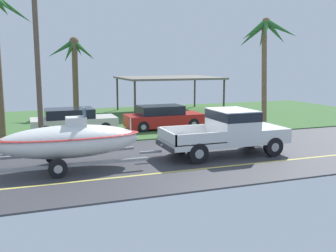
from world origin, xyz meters
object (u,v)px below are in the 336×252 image
Objects in this scene: boat_on_trailer at (69,141)px; utility_pole at (37,54)px; carport_awning at (168,78)px; parked_sedan_near at (163,118)px; palm_tree_near_left at (265,42)px; pickup_truck_towing at (231,130)px; parked_sedan_far at (73,121)px; palm_tree_near_right at (74,59)px.

utility_pole is at bearing 99.44° from boat_on_trailer.
carport_awning reaches higher than boat_on_trailer.
carport_awning is 0.89× the size of utility_pole.
palm_tree_near_left is (5.72, -1.46, 4.35)m from parked_sedan_near.
pickup_truck_towing is 9.20m from parked_sedan_far.
boat_on_trailer is at bearing 180.00° from pickup_truck_towing.
palm_tree_near_right is 10.73m from utility_pole.
parked_sedan_near is at bearing -3.35° from parked_sedan_far.
palm_tree_near_left reaches higher than boat_on_trailer.
palm_tree_near_left is at bearing 3.96° from utility_pole.
carport_awning is 7.05m from palm_tree_near_right.
pickup_truck_towing is 0.85× the size of boat_on_trailer.
palm_tree_near_left is 13.56m from palm_tree_near_right.
carport_awning is (2.83, 6.75, 1.94)m from parked_sedan_near.
palm_tree_near_left reaches higher than palm_tree_near_right.
carport_awning is at bearing 67.25° from parked_sedan_near.
utility_pole reaches higher than palm_tree_near_left.
utility_pole is (-12.56, -0.87, -0.80)m from palm_tree_near_left.
parked_sedan_near is at bearing 48.71° from boat_on_trailer.
parked_sedan_far is at bearing -98.36° from palm_tree_near_right.
parked_sedan_near and parked_sedan_far have the same top height.
parked_sedan_near is 0.62× the size of carport_awning.
pickup_truck_towing reaches higher than parked_sedan_far.
carport_awning is (7.91, 6.46, 1.94)m from parked_sedan_far.
palm_tree_near_left is at bearing -70.64° from carport_awning.
parked_sedan_far is 0.63× the size of carport_awning.
pickup_truck_towing is 6.96m from parked_sedan_near.
carport_awning is (2.23, 13.68, 1.55)m from pickup_truck_towing.
parked_sedan_far is 0.80× the size of palm_tree_near_right.
utility_pole is (-0.77, 4.60, 3.18)m from boat_on_trailer.
pickup_truck_towing is 8.47m from palm_tree_near_left.
carport_awning is at bearing 43.17° from utility_pole.
palm_tree_near_right is (-9.66, 9.46, -0.95)m from palm_tree_near_left.
carport_awning is 1.28× the size of palm_tree_near_right.
palm_tree_near_right is (2.14, 14.93, 3.03)m from boat_on_trailer.
palm_tree_near_right reaches higher than carport_awning.
parked_sedan_far is at bearing 170.78° from palm_tree_near_left.
parked_sedan_near is (-0.60, 6.93, -0.38)m from pickup_truck_towing.
pickup_truck_towing is 0.85× the size of palm_tree_near_left.
palm_tree_near_left is at bearing 46.91° from pickup_truck_towing.
palm_tree_near_left is (5.12, 5.47, 3.96)m from pickup_truck_towing.
palm_tree_near_left is 0.79× the size of utility_pole.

